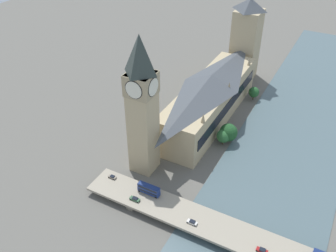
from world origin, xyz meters
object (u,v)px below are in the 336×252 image
Objects in this scene: parliament_hall at (210,97)px; clock_tower at (142,104)px; road_bridge at (247,240)px; car_northbound_mid at (112,177)px; double_decker_bus_mid at (149,189)px; car_southbound_lead at (135,199)px; victoria_tower at (246,40)px; car_northbound_tail at (192,222)px; car_southbound_mid at (262,250)px.

parliament_hall is 1.33× the size of clock_tower.
parliament_hall is at bearing -57.50° from road_bridge.
car_northbound_mid is at bearing 76.64° from parliament_hall.
parliament_hall is at bearing -87.97° from double_decker_bus_mid.
road_bridge is 31.54× the size of car_southbound_lead.
victoria_tower is 13.56× the size of car_northbound_tail.
clock_tower reaches higher than road_bridge.
car_southbound_lead is at bearing 0.37° from car_northbound_tail.
car_southbound_mid is (-6.67, 2.97, 1.49)m from road_bridge.
double_decker_bus_mid reaches higher than car_southbound_mid.
double_decker_bus_mid is 2.74× the size of car_northbound_mid.
car_southbound_mid is (-56.77, -0.44, -0.05)m from car_southbound_lead.
victoria_tower is 136.05m from car_northbound_mid.
parliament_hall is at bearing -103.36° from car_northbound_mid.
clock_tower is 116.07m from victoria_tower.
victoria_tower is 0.40× the size of road_bridge.
car_northbound_mid is (17.52, 132.96, -22.89)m from victoria_tower.
clock_tower is 77.97m from car_southbound_mid.
car_northbound_tail is (-44.40, 6.74, 0.04)m from car_northbound_mid.
clock_tower is 1.18× the size of victoria_tower.
car_southbound_lead is (27.56, 0.18, 0.01)m from car_northbound_tail.
clock_tower is 15.98× the size of car_northbound_tail.
victoria_tower is 12.72× the size of car_southbound_lead.
road_bridge is 50.24m from car_southbound_lead.
car_southbound_mid is (-29.21, -0.26, -0.03)m from car_northbound_tail.
road_bridge is 7.45m from car_southbound_mid.
double_decker_bus_mid is at bearing 178.46° from car_northbound_mid.
parliament_hall is 98.49m from car_southbound_mid.
victoria_tower is 13.50× the size of car_southbound_mid.
car_northbound_tail reaches higher than road_bridge.
car_southbound_mid is at bearing -179.48° from car_northbound_tail.
parliament_hall is 8.85× the size of double_decker_bus_mid.
clock_tower is 37.63m from car_northbound_mid.
double_decker_bus_mid is at bearing 91.16° from victoria_tower.
car_southbound_lead is (50.10, 3.41, 1.54)m from road_bridge.
road_bridge is at bearing 177.00° from car_northbound_mid.
car_northbound_mid is at bearing 68.57° from clock_tower.
parliament_hall reaches higher than car_southbound_lead.
car_southbound_lead is at bearing 157.68° from car_northbound_mid.
car_northbound_tail is at bearing 108.38° from parliament_hall.
double_decker_bus_mid reaches higher than car_northbound_mid.
victoria_tower is at bearing -90.28° from car_southbound_lead.
road_bridge is at bearing 160.47° from clock_tower.
car_southbound_lead reaches higher than road_bridge.
car_northbound_tail is at bearing 8.15° from road_bridge.
clock_tower is (10.60, 56.22, 23.03)m from parliament_hall.
car_northbound_mid is at bearing -3.00° from road_bridge.
car_southbound_mid is at bearing 111.91° from victoria_tower.
clock_tower is 6.64× the size of double_decker_bus_mid.
parliament_hall is 74.94m from double_decker_bus_mid.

